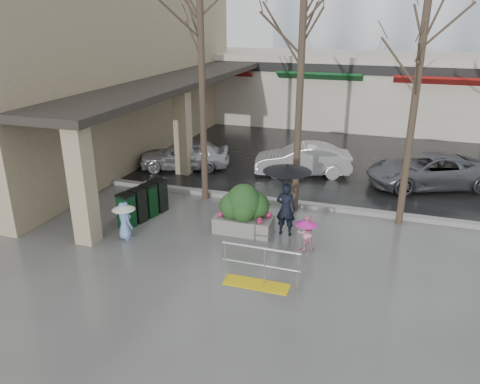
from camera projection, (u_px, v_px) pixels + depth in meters
The scene contains 20 objects.
ground at pixel (223, 254), 12.68m from camera, with size 120.00×120.00×0.00m, color #51514F.
street_asphalt at pixel (334, 109), 32.20m from camera, with size 120.00×36.00×0.01m, color black.
curb at pixel (263, 200), 16.21m from camera, with size 120.00×0.30×0.15m, color gray.
near_building at pixel (96, 64), 21.02m from camera, with size 6.00×18.00×8.00m, color tan.
canopy_slab at pixel (182, 76), 19.91m from camera, with size 2.80×18.00×0.25m, color #2D2823.
pillar_front at pixel (82, 184), 12.77m from camera, with size 0.55×0.55×3.50m, color tan.
pillar_back at pixel (183, 131), 18.54m from camera, with size 0.55×0.55×3.50m, color tan.
storefront_row at pixel (361, 89), 27.32m from camera, with size 34.00×6.74×4.00m.
handrail at pixel (259, 271), 11.08m from camera, with size 1.90×0.50×1.03m.
tree_west at pixel (201, 49), 14.66m from camera, with size 3.20×3.20×6.80m.
tree_midwest at pixel (302, 46), 13.67m from camera, with size 3.20×3.20×7.00m.
tree_mideast at pixel (420, 62), 12.83m from camera, with size 3.20×3.20×6.50m.
woman at pixel (287, 189), 13.33m from camera, with size 1.40×1.40×2.18m.
child_pink at pixel (306, 230), 12.71m from camera, with size 0.62×0.62×1.03m.
child_blue at pixel (124, 217), 13.33m from camera, with size 0.67×0.67×1.13m.
planter at pixel (244, 210), 13.74m from camera, with size 1.72×1.01×1.50m.
news_boxes at pixel (144, 203), 14.70m from camera, with size 0.86×1.97×1.07m.
car_a at pixel (185, 154), 19.50m from camera, with size 1.49×3.70×1.26m, color #A5A4A9.
car_b at pixel (302, 160), 18.78m from camera, with size 1.33×3.82×1.26m, color silver.
car_c at pixel (429, 171), 17.45m from camera, with size 2.09×4.53×1.26m, color #57585E.
Camera 1 is at (3.99, -10.54, 6.07)m, focal length 35.00 mm.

